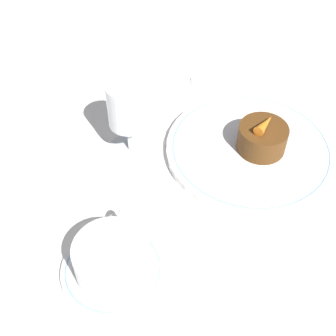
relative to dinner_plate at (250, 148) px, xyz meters
name	(u,v)px	position (x,y,z in m)	size (l,w,h in m)	color
ground_plane	(241,152)	(0.00, 0.01, -0.01)	(3.00, 3.00, 0.00)	white
dinner_plate	(250,148)	(0.00, 0.00, 0.00)	(0.28, 0.28, 0.01)	white
saucer	(113,270)	(-0.25, 0.18, 0.00)	(0.14, 0.14, 0.01)	white
coffee_cup	(112,259)	(-0.25, 0.18, 0.03)	(0.12, 0.10, 0.05)	white
spoon	(122,239)	(-0.21, 0.18, 0.00)	(0.06, 0.10, 0.00)	silver
wine_glass	(127,110)	(-0.02, 0.20, 0.08)	(0.07, 0.07, 0.13)	silver
fork	(225,80)	(0.19, 0.05, -0.01)	(0.04, 0.18, 0.01)	silver
dessert_cake	(262,137)	(0.00, -0.02, 0.03)	(0.08, 0.08, 0.04)	#563314
carrot_garnish	(265,122)	(0.00, -0.02, 0.06)	(0.05, 0.04, 0.02)	orange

